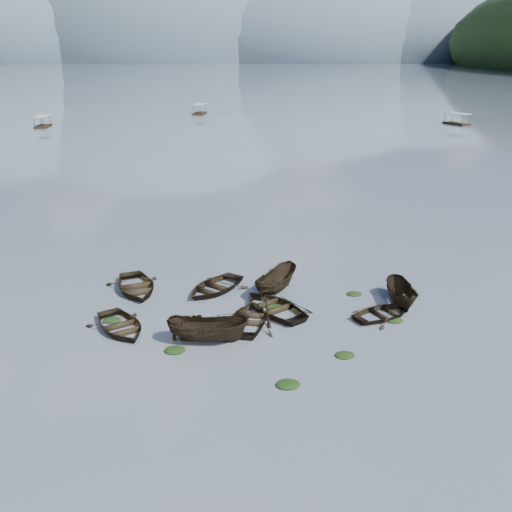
{
  "coord_description": "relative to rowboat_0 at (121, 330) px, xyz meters",
  "views": [
    {
      "loc": [
        -3.25,
        -23.84,
        15.05
      ],
      "look_at": [
        0.0,
        12.0,
        2.0
      ],
      "focal_mm": 40.0,
      "sensor_mm": 36.0,
      "label": 1
    }
  ],
  "objects": [
    {
      "name": "weed_clump_7",
      "position": [
        14.53,
        3.71,
        0.0
      ],
      "size": [
        1.01,
        0.81,
        0.22
      ],
      "primitive_type": "ellipsoid",
      "color": "black",
      "rests_on": "ground"
    },
    {
      "name": "rowboat_1",
      "position": [
        7.39,
        0.19,
        0.0
      ],
      "size": [
        4.14,
        5.09,
        0.93
      ],
      "primitive_type": "imported",
      "rotation": [
        0.0,
        0.0,
        2.91
      ],
      "color": "black",
      "rests_on": "ground"
    },
    {
      "name": "rowboat_3",
      "position": [
        9.02,
        1.69,
        0.0
      ],
      "size": [
        5.58,
        6.01,
        1.01
      ],
      "primitive_type": "imported",
      "rotation": [
        0.0,
        0.0,
        3.71
      ],
      "color": "black",
      "rests_on": "ground"
    },
    {
      "name": "weed_clump_6",
      "position": [
        9.17,
        3.28,
        0.0
      ],
      "size": [
        1.1,
        0.91,
        0.23
      ],
      "primitive_type": "ellipsoid",
      "color": "black",
      "rests_on": "ground"
    },
    {
      "name": "weed_clump_4",
      "position": [
        12.05,
        -4.03,
        0.0
      ],
      "size": [
        1.06,
        0.84,
        0.22
      ],
      "primitive_type": "ellipsoid",
      "color": "black",
      "rests_on": "ground"
    },
    {
      "name": "haze_mtn_d",
      "position": [
        328.31,
        894.16,
        0.0
      ],
      "size": [
        520.0,
        520.0,
        220.0
      ],
      "primitive_type": "ellipsoid",
      "color": "#475666",
      "rests_on": "ground"
    },
    {
      "name": "weed_clump_0",
      "position": [
        3.18,
        -2.71,
        0.0
      ],
      "size": [
        1.14,
        0.94,
        0.25
      ],
      "primitive_type": "ellipsoid",
      "color": "black",
      "rests_on": "ground"
    },
    {
      "name": "rowboat_8",
      "position": [
        9.48,
        4.73,
        0.0
      ],
      "size": [
        3.94,
        4.52,
        1.7
      ],
      "primitive_type": "imported",
      "rotation": [
        0.0,
        0.0,
        2.51
      ],
      "color": "black",
      "rests_on": "ground"
    },
    {
      "name": "rowboat_2",
      "position": [
        4.95,
        -1.8,
        0.0
      ],
      "size": [
        4.72,
        2.39,
        1.74
      ],
      "primitive_type": "imported",
      "rotation": [
        0.0,
        0.0,
        1.41
      ],
      "color": "black",
      "rests_on": "ground"
    },
    {
      "name": "pontoon_centre",
      "position": [
        4.22,
        115.77,
        0.0
      ],
      "size": [
        3.73,
        6.48,
        2.33
      ],
      "primitive_type": null,
      "rotation": [
        0.0,
        0.0,
        -0.21
      ],
      "color": "black",
      "rests_on": "ground"
    },
    {
      "name": "rowboat_0",
      "position": [
        0.0,
        0.0,
        0.0
      ],
      "size": [
        4.96,
        5.49,
        0.93
      ],
      "primitive_type": "imported",
      "rotation": [
        0.0,
        0.0,
        0.49
      ],
      "color": "black",
      "rests_on": "ground"
    },
    {
      "name": "weed_clump_1",
      "position": [
        9.15,
        2.05,
        0.0
      ],
      "size": [
        1.14,
        0.91,
        0.25
      ],
      "primitive_type": "ellipsoid",
      "color": "black",
      "rests_on": "ground"
    },
    {
      "name": "rowboat_7",
      "position": [
        5.44,
        5.19,
        0.0
      ],
      "size": [
        5.63,
        5.79,
        0.98
      ],
      "primitive_type": "imported",
      "rotation": [
        0.0,
        0.0,
        5.58
      ],
      "color": "black",
      "rests_on": "ground"
    },
    {
      "name": "ground_plane",
      "position": [
        8.31,
        -5.84,
        0.0
      ],
      "size": [
        2400.0,
        2400.0,
        0.0
      ],
      "primitive_type": "plane",
      "color": "slate"
    },
    {
      "name": "rowboat_4",
      "position": [
        15.45,
        0.37,
        0.0
      ],
      "size": [
        4.78,
        4.2,
        0.82
      ],
      "primitive_type": "imported",
      "rotation": [
        0.0,
        0.0,
        1.99
      ],
      "color": "black",
      "rests_on": "ground"
    },
    {
      "name": "rowboat_6",
      "position": [
        0.26,
        5.63,
        0.0
      ],
      "size": [
        4.79,
        5.77,
        1.03
      ],
      "primitive_type": "imported",
      "rotation": [
        0.0,
        0.0,
        0.28
      ],
      "color": "black",
      "rests_on": "ground"
    },
    {
      "name": "haze_mtn_c",
      "position": [
        148.31,
        894.16,
        0.0
      ],
      "size": [
        520.0,
        520.0,
        260.0
      ],
      "primitive_type": "ellipsoid",
      "color": "#475666",
      "rests_on": "ground"
    },
    {
      "name": "pontoon_right",
      "position": [
        58.97,
        89.89,
        0.0
      ],
      "size": [
        4.38,
        6.46,
        2.29
      ],
      "primitive_type": null,
      "rotation": [
        0.0,
        0.0,
        0.35
      ],
      "color": "black",
      "rests_on": "ground"
    },
    {
      "name": "rowboat_5",
      "position": [
        17.12,
        2.07,
        0.0
      ],
      "size": [
        1.87,
        4.25,
        1.6
      ],
      "primitive_type": "imported",
      "rotation": [
        0.0,
        0.0,
        -0.08
      ],
      "color": "black",
      "rests_on": "ground"
    },
    {
      "name": "weed_clump_2",
      "position": [
        8.7,
        -6.53,
        0.0
      ],
      "size": [
        1.18,
        0.94,
        0.26
      ],
      "primitive_type": "ellipsoid",
      "color": "black",
      "rests_on": "ground"
    },
    {
      "name": "pontoon_left",
      "position": [
        -27.95,
        93.45,
        0.0
      ],
      "size": [
        2.44,
        5.77,
        2.2
      ],
      "primitive_type": null,
      "rotation": [
        0.0,
        0.0,
        -0.01
      ],
      "color": "black",
      "rests_on": "ground"
    },
    {
      "name": "haze_mtn_b",
      "position": [
        -51.69,
        894.16,
        0.0
      ],
      "size": [
        520.0,
        520.0,
        340.0
      ],
      "primitive_type": "ellipsoid",
      "color": "#475666",
      "rests_on": "ground"
    },
    {
      "name": "weed_clump_3",
      "position": [
        15.93,
        -0.31,
        0.0
      ],
      "size": [
        0.97,
        0.82,
        0.22
      ],
      "primitive_type": "ellipsoid",
      "color": "black",
      "rests_on": "ground"
    },
    {
      "name": "weed_clump_5",
      "position": [
        -0.65,
        1.22,
        0.0
      ],
      "size": [
        1.07,
        0.86,
        0.23
      ],
      "primitive_type": "ellipsoid",
      "color": "black",
      "rests_on": "ground"
    },
    {
      "name": "haze_mtn_a",
      "position": [
        -251.69,
        894.16,
        0.0
      ],
      "size": [
        520.0,
        520.0,
        280.0
      ],
      "primitive_type": "ellipsoid",
      "color": "#475666",
      "rests_on": "ground"
    }
  ]
}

